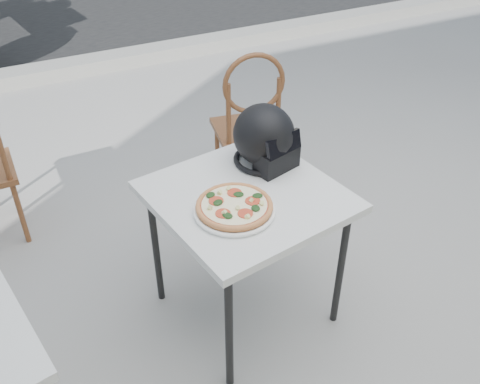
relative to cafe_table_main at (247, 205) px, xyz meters
name	(u,v)px	position (x,y,z in m)	size (l,w,h in m)	color
ground	(320,245)	(0.58, 0.22, -0.63)	(80.00, 80.00, 0.00)	#9B9993
curb	(145,55)	(0.58, 3.22, -0.57)	(30.00, 0.25, 0.12)	gray
cafe_table_main	(247,205)	(0.00, 0.00, 0.00)	(0.83, 0.83, 0.69)	silver
plate	(234,210)	(-0.10, -0.09, 0.07)	(0.41, 0.41, 0.02)	white
pizza	(234,206)	(-0.10, -0.09, 0.09)	(0.40, 0.40, 0.04)	#C87F49
helmet	(265,139)	(0.18, 0.17, 0.18)	(0.33, 0.34, 0.27)	black
cafe_chair_main	(249,117)	(0.46, 0.86, -0.10)	(0.42, 0.42, 0.95)	brown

